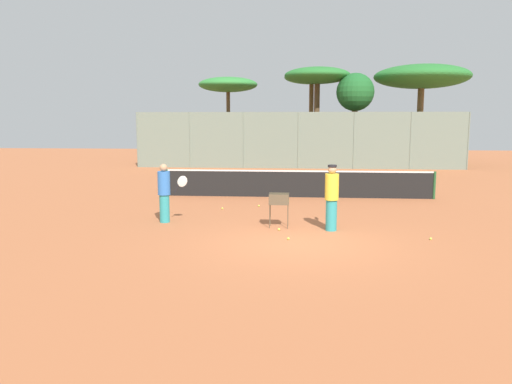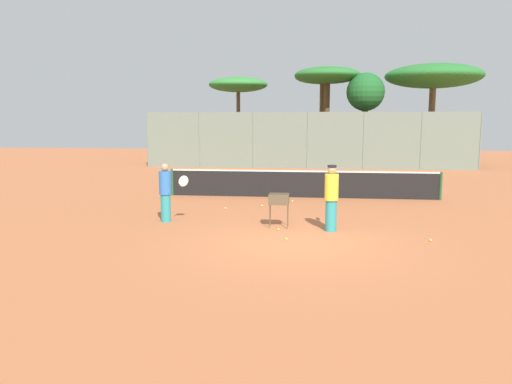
% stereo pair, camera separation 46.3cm
% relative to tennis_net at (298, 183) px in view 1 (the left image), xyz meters
% --- Properties ---
extents(ground_plane, '(80.00, 80.00, 0.00)m').
position_rel_tennis_net_xyz_m(ground_plane, '(0.00, -7.48, -0.56)').
color(ground_plane, '#B7663D').
extents(tennis_net, '(10.61, 0.10, 1.07)m').
position_rel_tennis_net_xyz_m(tennis_net, '(0.00, 0.00, 0.00)').
color(tennis_net, '#26592D').
rests_on(tennis_net, ground_plane).
extents(back_fence, '(20.77, 0.08, 3.53)m').
position_rel_tennis_net_xyz_m(back_fence, '(0.00, 11.94, 1.21)').
color(back_fence, gray).
rests_on(back_fence, ground_plane).
extents(tree_0, '(4.39, 4.39, 6.52)m').
position_rel_tennis_net_xyz_m(tree_0, '(1.21, 14.64, 5.30)').
color(tree_0, brown).
rests_on(tree_0, ground_plane).
extents(tree_1, '(2.45, 2.45, 6.05)m').
position_rel_tennis_net_xyz_m(tree_1, '(3.65, 13.75, 4.16)').
color(tree_1, brown).
rests_on(tree_1, ground_plane).
extents(tree_2, '(6.25, 6.25, 6.66)m').
position_rel_tennis_net_xyz_m(tree_2, '(8.11, 15.03, 5.27)').
color(tree_2, brown).
rests_on(tree_2, ground_plane).
extents(tree_3, '(4.08, 4.08, 5.97)m').
position_rel_tennis_net_xyz_m(tree_3, '(-4.89, 15.35, 4.84)').
color(tree_3, brown).
rests_on(tree_3, ground_plane).
extents(tree_4, '(3.95, 3.95, 6.58)m').
position_rel_tennis_net_xyz_m(tree_4, '(0.91, 17.30, 5.41)').
color(tree_4, brown).
rests_on(tree_4, ground_plane).
extents(player_white_outfit, '(0.38, 0.93, 1.82)m').
position_rel_tennis_net_xyz_m(player_white_outfit, '(0.94, -5.93, 0.39)').
color(player_white_outfit, teal).
rests_on(player_white_outfit, ground_plane).
extents(player_red_cap, '(0.92, 0.36, 1.75)m').
position_rel_tennis_net_xyz_m(player_red_cap, '(-3.93, -5.21, 0.34)').
color(player_red_cap, teal).
rests_on(player_red_cap, ground_plane).
extents(ball_cart, '(0.56, 0.41, 0.97)m').
position_rel_tennis_net_xyz_m(ball_cart, '(-0.49, -5.63, 0.18)').
color(ball_cart, brown).
rests_on(ball_cart, ground_plane).
extents(tennis_ball_0, '(0.07, 0.07, 0.07)m').
position_rel_tennis_net_xyz_m(tennis_ball_0, '(3.40, -6.84, -0.53)').
color(tennis_ball_0, '#D1E54C').
rests_on(tennis_ball_0, ground_plane).
extents(tennis_ball_1, '(0.07, 0.07, 0.07)m').
position_rel_tennis_net_xyz_m(tennis_ball_1, '(-0.33, -1.13, -0.53)').
color(tennis_ball_1, '#D1E54C').
rests_on(tennis_ball_1, ground_plane).
extents(tennis_ball_2, '(0.07, 0.07, 0.07)m').
position_rel_tennis_net_xyz_m(tennis_ball_2, '(-2.55, -2.93, -0.53)').
color(tennis_ball_2, '#D1E54C').
rests_on(tennis_ball_2, ground_plane).
extents(tennis_ball_3, '(0.07, 0.07, 0.07)m').
position_rel_tennis_net_xyz_m(tennis_ball_3, '(-0.49, -6.07, -0.53)').
color(tennis_ball_3, '#D1E54C').
rests_on(tennis_ball_3, ground_plane).
extents(tennis_ball_4, '(0.07, 0.07, 0.07)m').
position_rel_tennis_net_xyz_m(tennis_ball_4, '(-1.35, -2.29, -0.53)').
color(tennis_ball_4, '#D1E54C').
rests_on(tennis_ball_4, ground_plane).
extents(tennis_ball_5, '(0.07, 0.07, 0.07)m').
position_rel_tennis_net_xyz_m(tennis_ball_5, '(-0.21, -7.13, -0.53)').
color(tennis_ball_5, '#D1E54C').
rests_on(tennis_ball_5, ground_plane).
extents(tennis_ball_6, '(0.07, 0.07, 0.07)m').
position_rel_tennis_net_xyz_m(tennis_ball_6, '(1.04, -3.36, -0.53)').
color(tennis_ball_6, '#D1E54C').
rests_on(tennis_ball_6, ground_plane).
extents(parked_car, '(4.20, 1.70, 1.60)m').
position_rel_tennis_net_xyz_m(parked_car, '(2.89, 16.61, 0.10)').
color(parked_car, '#232328').
rests_on(parked_car, ground_plane).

